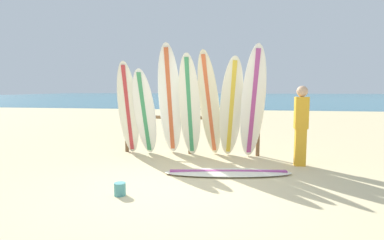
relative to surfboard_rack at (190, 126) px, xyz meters
name	(u,v)px	position (x,y,z in m)	size (l,w,h in m)	color
ground_plane	(180,187)	(0.25, -2.51, -0.68)	(120.00, 120.00, 0.00)	beige
ocean_water	(235,96)	(0.25, 55.49, -0.68)	(120.00, 80.00, 0.01)	teal
surfboard_rack	(190,126)	(0.00, 0.00, 0.00)	(3.32, 0.09, 1.03)	brown
surfboard_leaning_far_left	(128,109)	(-1.43, -0.34, 0.42)	(0.50, 0.67, 2.21)	white
surfboard_leaning_left	(145,113)	(-1.01, -0.37, 0.33)	(0.58, 0.74, 2.03)	white
surfboard_leaning_center_left	(170,101)	(-0.43, -0.26, 0.61)	(0.56, 0.86, 2.59)	white
surfboard_leaning_center	(190,106)	(0.05, -0.38, 0.49)	(0.53, 0.73, 2.36)	white
surfboard_leaning_center_right	(210,105)	(0.50, -0.36, 0.52)	(0.66, 1.10, 2.41)	beige
surfboard_leaning_right	(231,109)	(0.99, -0.39, 0.45)	(0.67, 1.00, 2.27)	silver
surfboard_leaning_far_right	(253,104)	(1.46, -0.43, 0.57)	(0.67, 0.96, 2.50)	white
surfboard_lying_on_sand	(228,172)	(0.99, -1.65, -0.65)	(2.40, 0.91, 0.08)	silver
beachgoer_standing	(301,122)	(2.41, -0.79, 0.22)	(0.27, 0.22, 1.64)	gold
small_boat_offshore	(241,98)	(1.34, 34.95, -0.43)	(1.80, 2.44, 0.71)	#333842
sand_bucket	(120,189)	(-0.56, -3.02, -0.59)	(0.17, 0.17, 0.19)	teal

